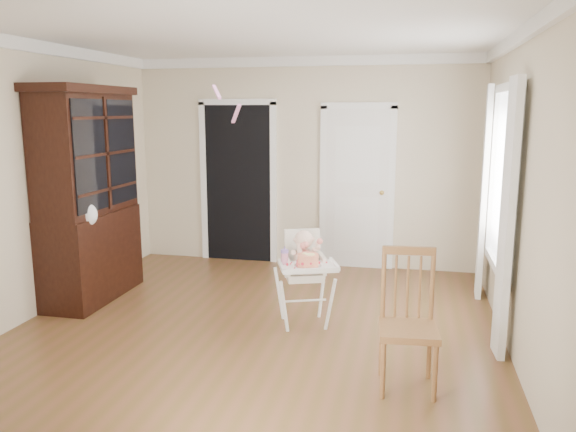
% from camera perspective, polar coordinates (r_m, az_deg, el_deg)
% --- Properties ---
extents(floor, '(5.00, 5.00, 0.00)m').
position_cam_1_polar(floor, '(5.31, -3.62, -11.82)').
color(floor, brown).
rests_on(floor, ground).
extents(ceiling, '(5.00, 5.00, 0.00)m').
position_cam_1_polar(ceiling, '(4.95, -4.01, 18.41)').
color(ceiling, white).
rests_on(ceiling, wall_back).
extents(wall_back, '(4.50, 0.00, 4.50)m').
position_cam_1_polar(wall_back, '(7.37, 1.65, 5.38)').
color(wall_back, beige).
rests_on(wall_back, floor).
extents(wall_left, '(0.00, 5.00, 5.00)m').
position_cam_1_polar(wall_left, '(5.99, -25.00, 3.15)').
color(wall_left, beige).
rests_on(wall_left, floor).
extents(wall_right, '(0.00, 5.00, 5.00)m').
position_cam_1_polar(wall_right, '(4.84, 22.72, 1.75)').
color(wall_right, beige).
rests_on(wall_right, floor).
extents(crown_molding, '(4.50, 5.00, 0.12)m').
position_cam_1_polar(crown_molding, '(4.95, -4.00, 17.72)').
color(crown_molding, white).
rests_on(crown_molding, ceiling).
extents(doorway, '(1.06, 0.05, 2.22)m').
position_cam_1_polar(doorway, '(7.60, -5.07, 3.68)').
color(doorway, black).
rests_on(doorway, wall_back).
extents(closet_door, '(0.96, 0.09, 2.13)m').
position_cam_1_polar(closet_door, '(7.29, 7.02, 2.67)').
color(closet_door, white).
rests_on(closet_door, wall_back).
extents(window_right, '(0.13, 1.84, 2.30)m').
position_cam_1_polar(window_right, '(5.62, 20.56, 2.38)').
color(window_right, white).
rests_on(window_right, wall_right).
extents(high_chair, '(0.71, 0.79, 0.93)m').
position_cam_1_polar(high_chair, '(5.34, 1.66, -5.20)').
color(high_chair, white).
rests_on(high_chair, floor).
extents(baby, '(0.31, 0.23, 0.42)m').
position_cam_1_polar(baby, '(5.32, 1.64, -3.72)').
color(baby, beige).
rests_on(baby, high_chair).
extents(cake, '(0.25, 0.25, 0.12)m').
position_cam_1_polar(cake, '(5.09, 2.06, -4.50)').
color(cake, silver).
rests_on(cake, high_chair).
extents(sippy_cup, '(0.07, 0.07, 0.17)m').
position_cam_1_polar(sippy_cup, '(5.15, -0.34, -4.12)').
color(sippy_cup, '#CC7D9A').
rests_on(sippy_cup, high_chair).
extents(china_cabinet, '(0.60, 1.35, 2.29)m').
position_cam_1_polar(china_cabinet, '(6.36, -19.64, 2.03)').
color(china_cabinet, black).
rests_on(china_cabinet, floor).
extents(dining_chair, '(0.46, 0.46, 1.03)m').
position_cam_1_polar(dining_chair, '(4.29, 12.09, -10.74)').
color(dining_chair, brown).
rests_on(dining_chair, floor).
extents(streamer, '(0.24, 0.45, 0.15)m').
position_cam_1_polar(streamer, '(5.36, -7.27, 12.41)').
color(streamer, '#FF93D3').
rests_on(streamer, ceiling).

